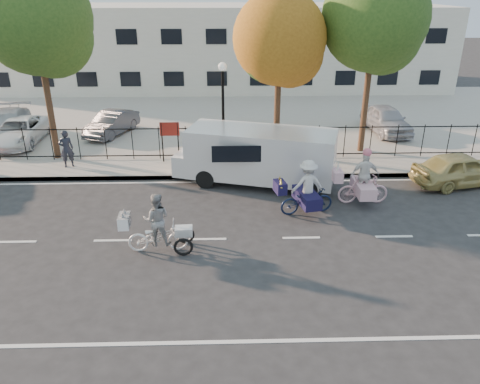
{
  "coord_description": "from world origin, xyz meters",
  "views": [
    {
      "loc": [
        0.66,
        -13.0,
        7.44
      ],
      "look_at": [
        1.07,
        1.2,
        1.1
      ],
      "focal_mm": 35.0,
      "sensor_mm": 36.0,
      "label": 1
    }
  ],
  "objects_px": {
    "zebra_trike": "(157,229)",
    "unicorn_bike": "(363,183)",
    "bull_bike": "(306,193)",
    "pedestrian": "(66,149)",
    "lot_car_c": "(112,123)",
    "lot_car_d": "(386,119)",
    "lamppost": "(223,95)",
    "white_van": "(258,155)",
    "lot_car_a": "(7,126)",
    "gold_sedan": "(461,169)",
    "lot_car_b": "(19,131)"
  },
  "relations": [
    {
      "from": "unicorn_bike",
      "to": "zebra_trike",
      "type": "bearing_deg",
      "value": 113.77
    },
    {
      "from": "pedestrian",
      "to": "lot_car_d",
      "type": "bearing_deg",
      "value": 172.84
    },
    {
      "from": "lamppost",
      "to": "zebra_trike",
      "type": "height_order",
      "value": "lamppost"
    },
    {
      "from": "zebra_trike",
      "to": "lot_car_a",
      "type": "bearing_deg",
      "value": 36.54
    },
    {
      "from": "lamppost",
      "to": "pedestrian",
      "type": "relative_size",
      "value": 2.65
    },
    {
      "from": "white_van",
      "to": "pedestrian",
      "type": "bearing_deg",
      "value": -176.11
    },
    {
      "from": "lamppost",
      "to": "zebra_trike",
      "type": "xyz_separation_m",
      "value": [
        -1.96,
        -7.43,
        -2.39
      ]
    },
    {
      "from": "gold_sedan",
      "to": "lot_car_b",
      "type": "distance_m",
      "value": 20.41
    },
    {
      "from": "bull_bike",
      "to": "lot_car_b",
      "type": "relative_size",
      "value": 0.49
    },
    {
      "from": "pedestrian",
      "to": "lot_car_c",
      "type": "bearing_deg",
      "value": -124.62
    },
    {
      "from": "lot_car_b",
      "to": "lot_car_c",
      "type": "distance_m",
      "value": 4.48
    },
    {
      "from": "bull_bike",
      "to": "lot_car_a",
      "type": "height_order",
      "value": "bull_bike"
    },
    {
      "from": "lot_car_c",
      "to": "lot_car_d",
      "type": "relative_size",
      "value": 0.9
    },
    {
      "from": "unicorn_bike",
      "to": "bull_bike",
      "type": "height_order",
      "value": "unicorn_bike"
    },
    {
      "from": "gold_sedan",
      "to": "lot_car_c",
      "type": "xyz_separation_m",
      "value": [
        -15.39,
        6.87,
        0.08
      ]
    },
    {
      "from": "bull_bike",
      "to": "lamppost",
      "type": "bearing_deg",
      "value": 17.99
    },
    {
      "from": "white_van",
      "to": "lot_car_a",
      "type": "distance_m",
      "value": 13.72
    },
    {
      "from": "zebra_trike",
      "to": "lot_car_b",
      "type": "distance_m",
      "value": 13.15
    },
    {
      "from": "gold_sedan",
      "to": "lot_car_a",
      "type": "distance_m",
      "value": 21.44
    },
    {
      "from": "pedestrian",
      "to": "lot_car_d",
      "type": "distance_m",
      "value": 16.1
    },
    {
      "from": "zebra_trike",
      "to": "bull_bike",
      "type": "distance_m",
      "value": 5.41
    },
    {
      "from": "lamppost",
      "to": "white_van",
      "type": "distance_m",
      "value": 3.27
    },
    {
      "from": "lot_car_b",
      "to": "lot_car_c",
      "type": "xyz_separation_m",
      "value": [
        4.26,
        1.37,
        -0.01
      ]
    },
    {
      "from": "bull_bike",
      "to": "gold_sedan",
      "type": "bearing_deg",
      "value": -82.08
    },
    {
      "from": "unicorn_bike",
      "to": "bull_bike",
      "type": "relative_size",
      "value": 0.97
    },
    {
      "from": "lot_car_a",
      "to": "unicorn_bike",
      "type": "bearing_deg",
      "value": -36.69
    },
    {
      "from": "bull_bike",
      "to": "lot_car_b",
      "type": "xyz_separation_m",
      "value": [
        -13.04,
        7.89,
        -0.03
      ]
    },
    {
      "from": "lot_car_c",
      "to": "lamppost",
      "type": "bearing_deg",
      "value": -15.85
    },
    {
      "from": "pedestrian",
      "to": "lot_car_a",
      "type": "height_order",
      "value": "pedestrian"
    },
    {
      "from": "gold_sedan",
      "to": "lot_car_b",
      "type": "relative_size",
      "value": 0.89
    },
    {
      "from": "unicorn_bike",
      "to": "pedestrian",
      "type": "xyz_separation_m",
      "value": [
        -11.83,
        3.73,
        0.18
      ]
    },
    {
      "from": "lot_car_a",
      "to": "bull_bike",
      "type": "bearing_deg",
      "value": -42.48
    },
    {
      "from": "white_van",
      "to": "lamppost",
      "type": "bearing_deg",
      "value": 137.22
    },
    {
      "from": "pedestrian",
      "to": "lot_car_b",
      "type": "height_order",
      "value": "pedestrian"
    },
    {
      "from": "lamppost",
      "to": "lot_car_c",
      "type": "bearing_deg",
      "value": 144.32
    },
    {
      "from": "zebra_trike",
      "to": "gold_sedan",
      "type": "xyz_separation_m",
      "value": [
        11.46,
        4.78,
        -0.05
      ]
    },
    {
      "from": "gold_sedan",
      "to": "white_van",
      "type": "bearing_deg",
      "value": 75.0
    },
    {
      "from": "bull_bike",
      "to": "lot_car_d",
      "type": "xyz_separation_m",
      "value": [
        5.74,
        9.25,
        0.05
      ]
    },
    {
      "from": "lamppost",
      "to": "lot_car_c",
      "type": "distance_m",
      "value": 7.62
    },
    {
      "from": "lot_car_d",
      "to": "lamppost",
      "type": "bearing_deg",
      "value": -159.51
    },
    {
      "from": "white_van",
      "to": "gold_sedan",
      "type": "distance_m",
      "value": 8.15
    },
    {
      "from": "unicorn_bike",
      "to": "bull_bike",
      "type": "xyz_separation_m",
      "value": [
        -2.19,
        -0.77,
        0.0
      ]
    },
    {
      "from": "lamppost",
      "to": "zebra_trike",
      "type": "bearing_deg",
      "value": -104.75
    },
    {
      "from": "lot_car_a",
      "to": "white_van",
      "type": "bearing_deg",
      "value": -36.07
    },
    {
      "from": "white_van",
      "to": "lot_car_c",
      "type": "bearing_deg",
      "value": 154.28
    },
    {
      "from": "zebra_trike",
      "to": "unicorn_bike",
      "type": "xyz_separation_m",
      "value": [
        7.04,
        3.17,
        0.07
      ]
    },
    {
      "from": "lot_car_c",
      "to": "lot_car_d",
      "type": "bearing_deg",
      "value": 19.82
    },
    {
      "from": "lot_car_a",
      "to": "lamppost",
      "type": "bearing_deg",
      "value": -28.68
    },
    {
      "from": "lamppost",
      "to": "lot_car_d",
      "type": "distance_m",
      "value": 9.87
    },
    {
      "from": "bull_bike",
      "to": "pedestrian",
      "type": "xyz_separation_m",
      "value": [
        -9.64,
        4.51,
        0.17
      ]
    }
  ]
}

